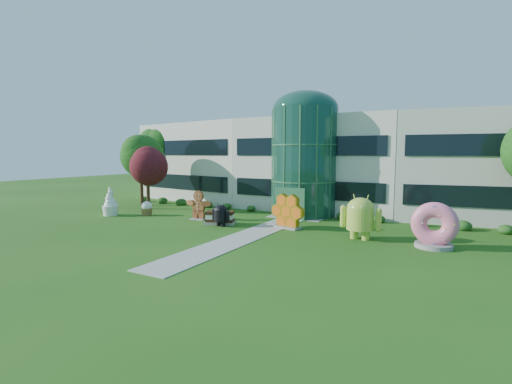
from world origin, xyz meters
The scene contains 14 objects.
ground centered at (0.00, 0.00, 0.00)m, with size 140.00×140.00×0.00m, color #215114.
building centered at (0.00, 18.00, 4.65)m, with size 46.00×15.00×9.30m, color beige, non-canonical shape.
atrium centered at (0.00, 12.00, 4.90)m, with size 6.00×6.00×9.80m, color #194738.
walkway centered at (0.00, 2.00, 0.02)m, with size 2.40×20.00×0.04m, color #9E9E93.
tree_red centered at (-15.50, 7.50, 3.00)m, with size 4.00×4.00×6.00m, color #3F0C14, non-canonical shape.
trees_backdrop centered at (0.00, 13.00, 4.20)m, with size 52.00×8.00×8.40m, color #1B3E0F, non-canonical shape.
android_green centered at (7.08, 4.44, 1.67)m, with size 2.94×1.96×3.33m, color #A6C53F, non-canonical shape.
android_black centered at (-3.64, 3.55, 1.01)m, with size 1.78×1.19×2.02m, color black, non-canonical shape.
donut centered at (11.58, 4.47, 1.43)m, with size 2.75×1.32×2.86m, color #D4506F, non-canonical shape.
gingerbread centered at (-7.01, 5.06, 1.28)m, with size 2.77×1.07×2.56m, color maroon, non-canonical shape.
ice_cream_sandwich centered at (-4.17, 4.22, 0.54)m, with size 2.43×1.21×1.08m, color black, non-canonical shape.
honeycomb centered at (1.32, 5.42, 1.20)m, with size 3.05×1.09×2.39m, color orange, non-canonical shape.
froyo centered at (-15.49, 2.73, 1.35)m, with size 1.57×1.57×2.70m, color white, non-canonical shape.
cupcake centered at (-12.58, 4.41, 0.66)m, with size 1.11×1.11×1.33m, color white, non-canonical shape.
Camera 1 is at (12.98, -20.30, 5.77)m, focal length 26.00 mm.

